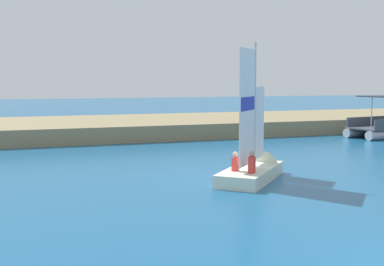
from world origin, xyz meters
TOP-DOWN VIEW (x-y plane):
  - shore_bank at (0.00, 27.77)m, footprint 80.00×10.81m
  - sailboat at (0.83, 10.48)m, footprint 4.20×4.37m

SIDE VIEW (x-z plane):
  - sailboat at x=0.83m, z-range -2.37..3.21m
  - shore_bank at x=0.00m, z-range 0.00..1.00m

